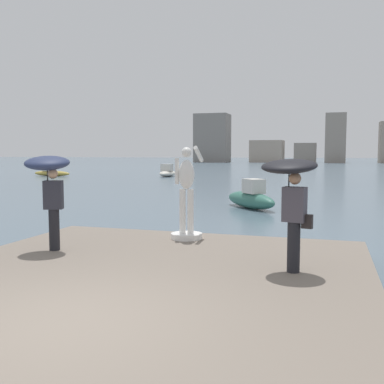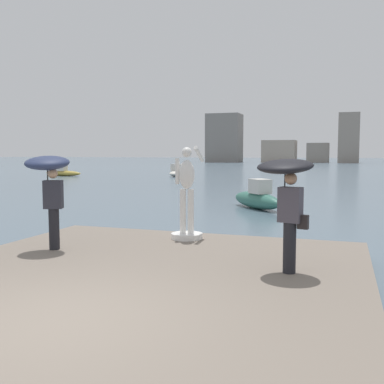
% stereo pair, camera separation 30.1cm
% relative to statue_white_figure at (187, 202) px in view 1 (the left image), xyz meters
% --- Properties ---
extents(ground_plane, '(400.00, 400.00, 0.00)m').
position_rel_statue_white_figure_xyz_m(ground_plane, '(0.20, 34.51, -1.29)').
color(ground_plane, slate).
extents(pier, '(7.78, 9.33, 0.40)m').
position_rel_statue_white_figure_xyz_m(pier, '(0.20, -3.82, -1.09)').
color(pier, slate).
rests_on(pier, ground).
extents(statue_white_figure, '(0.76, 0.94, 2.23)m').
position_rel_statue_white_figure_xyz_m(statue_white_figure, '(0.00, 0.00, 0.00)').
color(statue_white_figure, white).
rests_on(statue_white_figure, pier).
extents(onlooker_left, '(1.20, 1.22, 2.05)m').
position_rel_statue_white_figure_xyz_m(onlooker_left, '(-2.37, -2.06, 0.67)').
color(onlooker_left, black).
rests_on(onlooker_left, pier).
extents(onlooker_right, '(1.16, 1.18, 2.00)m').
position_rel_statue_white_figure_xyz_m(onlooker_right, '(2.63, -2.32, 0.61)').
color(onlooker_right, black).
rests_on(onlooker_right, pier).
extents(boat_near, '(1.60, 3.46, 1.32)m').
position_rel_statue_white_figure_xyz_m(boat_near, '(-13.05, 34.06, -0.84)').
color(boat_near, silver).
rests_on(boat_near, ground).
extents(boat_mid, '(3.08, 3.36, 1.33)m').
position_rel_statue_white_figure_xyz_m(boat_mid, '(-0.07, 9.57, -0.83)').
color(boat_mid, '#336B5B').
rests_on(boat_mid, ground).
extents(boat_far, '(4.76, 1.50, 1.38)m').
position_rel_statue_white_figure_xyz_m(boat_far, '(-25.23, 31.18, -0.84)').
color(boat_far, '#B2993D').
rests_on(boat_far, ground).
extents(distant_skyline, '(61.50, 10.97, 12.98)m').
position_rel_statue_white_figure_xyz_m(distant_skyline, '(-3.69, 110.11, 4.11)').
color(distant_skyline, gray).
rests_on(distant_skyline, ground).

